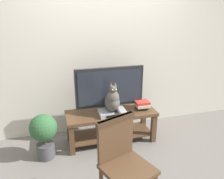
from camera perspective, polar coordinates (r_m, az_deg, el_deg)
name	(u,v)px	position (r m, az deg, el deg)	size (l,w,h in m)	color
ground_plane	(125,161)	(3.07, 3.42, -18.03)	(12.00, 12.00, 0.00)	slate
back_wall	(105,43)	(3.47, -1.86, 11.84)	(7.00, 0.12, 2.80)	beige
tv_stand	(111,121)	(3.31, -0.23, -8.11)	(1.31, 0.48, 0.48)	#513823
tv	(110,88)	(3.17, -0.58, 0.31)	(1.00, 0.20, 0.65)	black
media_box	(112,112)	(3.15, 0.03, -5.94)	(0.38, 0.24, 0.07)	#ADADB2
cat	(112,100)	(3.06, 0.12, -2.80)	(0.21, 0.34, 0.43)	#514C47
wooden_chair	(123,158)	(2.21, 2.76, -17.26)	(0.55, 0.55, 0.94)	#513823
book_stack	(142,105)	(3.35, 7.74, -3.89)	(0.22, 0.19, 0.12)	#2D2D33
potted_plant	(44,133)	(3.07, -17.15, -10.57)	(0.36, 0.36, 0.63)	#47474C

